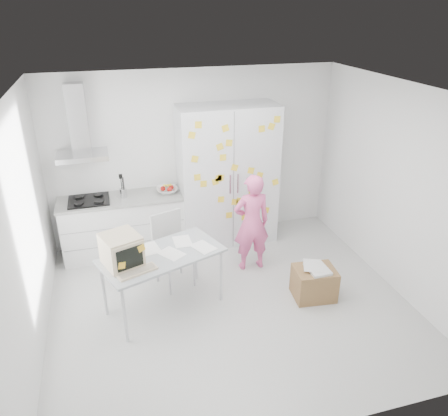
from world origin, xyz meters
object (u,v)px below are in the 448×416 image
object	(u,v)px
chair	(171,245)
cardboard_box	(314,282)
person	(252,223)
desk	(137,254)

from	to	relation	value
chair	cardboard_box	world-z (taller)	chair
cardboard_box	chair	bearing A→B (deg)	153.44
chair	person	bearing A→B (deg)	-15.96
person	chair	world-z (taller)	person
desk	cardboard_box	world-z (taller)	desk
person	desk	distance (m)	1.79
person	cardboard_box	xyz separation A→B (m)	(0.57, -0.91, -0.51)
desk	chair	world-z (taller)	desk
chair	cardboard_box	size ratio (longest dim) A/B	1.80
person	cardboard_box	distance (m)	1.19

